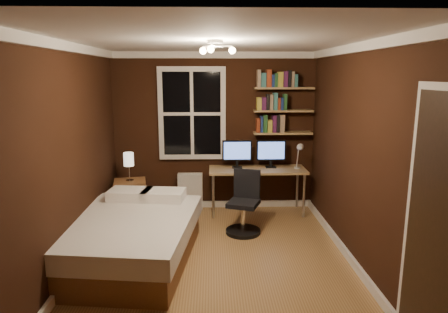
{
  "coord_description": "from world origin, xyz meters",
  "views": [
    {
      "loc": [
        -0.04,
        -4.24,
        2.17
      ],
      "look_at": [
        0.1,
        0.45,
        1.19
      ],
      "focal_mm": 32.0,
      "sensor_mm": 36.0,
      "label": 1
    }
  ],
  "objects_px": {
    "desk": "(257,172)",
    "office_chair": "(244,210)",
    "monitor_right": "(271,154)",
    "monitor_left": "(237,154)",
    "desk_lamp": "(299,156)",
    "bed": "(131,238)",
    "radiator": "(190,191)",
    "nightstand": "(131,200)",
    "bedside_lamp": "(129,167)"
  },
  "relations": [
    {
      "from": "desk",
      "to": "office_chair",
      "type": "height_order",
      "value": "office_chair"
    },
    {
      "from": "desk",
      "to": "monitor_right",
      "type": "relative_size",
      "value": 3.24
    },
    {
      "from": "monitor_left",
      "to": "desk_lamp",
      "type": "xyz_separation_m",
      "value": [
        0.94,
        -0.15,
        0.0
      ]
    },
    {
      "from": "bed",
      "to": "radiator",
      "type": "xyz_separation_m",
      "value": [
        0.6,
        1.83,
        0.02
      ]
    },
    {
      "from": "nightstand",
      "to": "bedside_lamp",
      "type": "relative_size",
      "value": 1.34
    },
    {
      "from": "bedside_lamp",
      "to": "radiator",
      "type": "distance_m",
      "value": 1.09
    },
    {
      "from": "nightstand",
      "to": "desk",
      "type": "relative_size",
      "value": 0.39
    },
    {
      "from": "desk_lamp",
      "to": "desk",
      "type": "bearing_deg",
      "value": 172.87
    },
    {
      "from": "bed",
      "to": "bedside_lamp",
      "type": "relative_size",
      "value": 4.82
    },
    {
      "from": "bedside_lamp",
      "to": "desk_lamp",
      "type": "bearing_deg",
      "value": 2.55
    },
    {
      "from": "monitor_right",
      "to": "radiator",
      "type": "bearing_deg",
      "value": 174.77
    },
    {
      "from": "nightstand",
      "to": "radiator",
      "type": "distance_m",
      "value": 0.97
    },
    {
      "from": "radiator",
      "to": "bedside_lamp",
      "type": "bearing_deg",
      "value": -156.48
    },
    {
      "from": "bedside_lamp",
      "to": "monitor_right",
      "type": "bearing_deg",
      "value": 7.05
    },
    {
      "from": "bedside_lamp",
      "to": "monitor_left",
      "type": "xyz_separation_m",
      "value": [
        1.64,
        0.27,
        0.13
      ]
    },
    {
      "from": "radiator",
      "to": "monitor_left",
      "type": "relative_size",
      "value": 1.28
    },
    {
      "from": "monitor_right",
      "to": "nightstand",
      "type": "bearing_deg",
      "value": -172.95
    },
    {
      "from": "bedside_lamp",
      "to": "monitor_left",
      "type": "height_order",
      "value": "monitor_left"
    },
    {
      "from": "monitor_right",
      "to": "office_chair",
      "type": "xyz_separation_m",
      "value": [
        -0.49,
        -0.88,
        -0.62
      ]
    },
    {
      "from": "desk",
      "to": "monitor_right",
      "type": "bearing_deg",
      "value": 18.91
    },
    {
      "from": "nightstand",
      "to": "office_chair",
      "type": "xyz_separation_m",
      "value": [
        1.68,
        -0.61,
        0.02
      ]
    },
    {
      "from": "desk",
      "to": "monitor_right",
      "type": "distance_m",
      "value": 0.36
    },
    {
      "from": "radiator",
      "to": "desk_lamp",
      "type": "relative_size",
      "value": 1.35
    },
    {
      "from": "desk",
      "to": "desk_lamp",
      "type": "relative_size",
      "value": 3.42
    },
    {
      "from": "bedside_lamp",
      "to": "monitor_right",
      "type": "xyz_separation_m",
      "value": [
        2.17,
        0.27,
        0.13
      ]
    },
    {
      "from": "bed",
      "to": "monitor_left",
      "type": "distance_m",
      "value": 2.27
    },
    {
      "from": "bed",
      "to": "desk_lamp",
      "type": "relative_size",
      "value": 4.77
    },
    {
      "from": "monitor_right",
      "to": "desk_lamp",
      "type": "bearing_deg",
      "value": -20.66
    },
    {
      "from": "bed",
      "to": "monitor_left",
      "type": "xyz_separation_m",
      "value": [
        1.35,
        1.71,
        0.65
      ]
    },
    {
      "from": "desk",
      "to": "desk_lamp",
      "type": "height_order",
      "value": "desk_lamp"
    },
    {
      "from": "bed",
      "to": "nightstand",
      "type": "bearing_deg",
      "value": 108.19
    },
    {
      "from": "nightstand",
      "to": "bedside_lamp",
      "type": "distance_m",
      "value": 0.51
    },
    {
      "from": "nightstand",
      "to": "desk_lamp",
      "type": "distance_m",
      "value": 2.66
    },
    {
      "from": "bed",
      "to": "office_chair",
      "type": "height_order",
      "value": "office_chair"
    },
    {
      "from": "radiator",
      "to": "office_chair",
      "type": "distance_m",
      "value": 1.28
    },
    {
      "from": "desk_lamp",
      "to": "monitor_right",
      "type": "bearing_deg",
      "value": 159.34
    },
    {
      "from": "office_chair",
      "to": "monitor_right",
      "type": "bearing_deg",
      "value": 81.48
    },
    {
      "from": "radiator",
      "to": "office_chair",
      "type": "bearing_deg",
      "value": -51.54
    },
    {
      "from": "desk",
      "to": "nightstand",
      "type": "bearing_deg",
      "value": -174.34
    },
    {
      "from": "office_chair",
      "to": "nightstand",
      "type": "bearing_deg",
      "value": -179.62
    },
    {
      "from": "monitor_right",
      "to": "office_chair",
      "type": "distance_m",
      "value": 1.18
    },
    {
      "from": "bed",
      "to": "bedside_lamp",
      "type": "height_order",
      "value": "bedside_lamp"
    },
    {
      "from": "bed",
      "to": "monitor_right",
      "type": "xyz_separation_m",
      "value": [
        1.88,
        1.71,
        0.65
      ]
    },
    {
      "from": "bed",
      "to": "office_chair",
      "type": "distance_m",
      "value": 1.62
    },
    {
      "from": "bedside_lamp",
      "to": "desk_lamp",
      "type": "distance_m",
      "value": 2.58
    },
    {
      "from": "bed",
      "to": "bedside_lamp",
      "type": "xyz_separation_m",
      "value": [
        -0.29,
        1.44,
        0.52
      ]
    },
    {
      "from": "desk_lamp",
      "to": "office_chair",
      "type": "height_order",
      "value": "desk_lamp"
    },
    {
      "from": "radiator",
      "to": "office_chair",
      "type": "xyz_separation_m",
      "value": [
        0.79,
        -1.0,
        0.02
      ]
    },
    {
      "from": "nightstand",
      "to": "monitor_left",
      "type": "relative_size",
      "value": 1.26
    },
    {
      "from": "bedside_lamp",
      "to": "radiator",
      "type": "relative_size",
      "value": 0.73
    }
  ]
}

